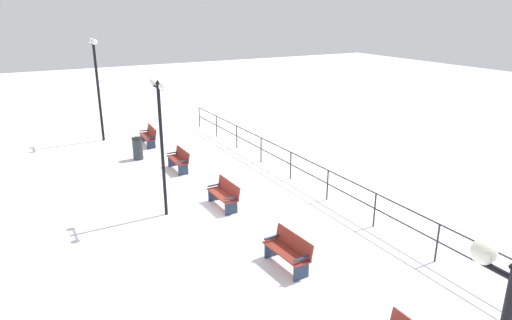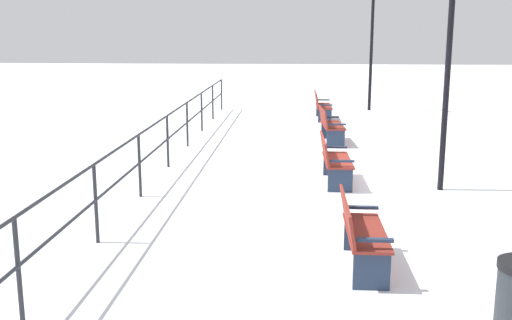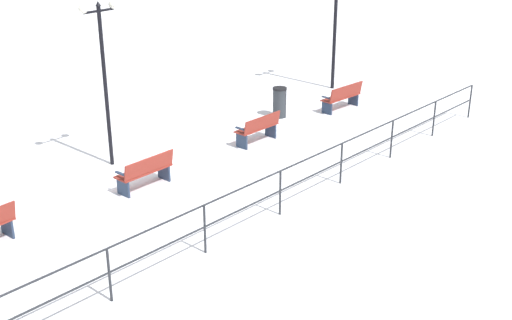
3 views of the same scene
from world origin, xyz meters
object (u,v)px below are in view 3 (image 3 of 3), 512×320
object	(u,v)px
bench_second	(258,128)
lamppost_middle	(103,56)
bench_nearest	(343,97)
bench_third	(146,171)
trash_bin	(280,102)

from	to	relation	value
bench_second	lamppost_middle	size ratio (longest dim) A/B	0.33
bench_nearest	lamppost_middle	xyz separation A→B (m)	(1.79, 7.99, 2.49)
bench_nearest	lamppost_middle	distance (m)	8.55
bench_nearest	lamppost_middle	bearing A→B (deg)	80.25
bench_nearest	bench_third	world-z (taller)	bench_nearest
bench_nearest	trash_bin	distance (m)	2.23
bench_nearest	bench_second	xyz separation A→B (m)	(-0.03, 4.17, -0.00)
bench_nearest	lamppost_middle	world-z (taller)	lamppost_middle
bench_nearest	bench_third	size ratio (longest dim) A/B	1.07
trash_bin	bench_second	bearing A→B (deg)	116.39
bench_nearest	bench_third	bearing A→B (deg)	93.59
bench_nearest	trash_bin	xyz separation A→B (m)	(1.06, 1.96, 0.03)
bench_second	lamppost_middle	bearing A→B (deg)	64.33
bench_second	bench_third	distance (m)	4.17
lamppost_middle	trash_bin	size ratio (longest dim) A/B	4.43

